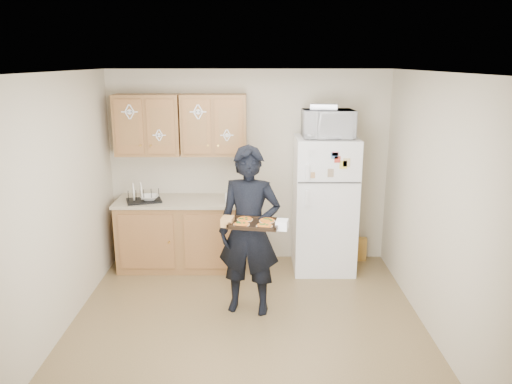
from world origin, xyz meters
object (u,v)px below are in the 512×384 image
at_px(person, 249,231).
at_px(dish_rack, 144,195).
at_px(refrigerator, 324,205).
at_px(microwave, 328,124).
at_px(baking_tray, 254,224).

height_order(person, dish_rack, person).
distance_m(refrigerator, microwave, 1.02).
relative_size(baking_tray, dish_rack, 1.15).
height_order(refrigerator, microwave, microwave).
relative_size(person, dish_rack, 4.31).
bearing_deg(baking_tray, refrigerator, 69.00).
height_order(microwave, dish_rack, microwave).
bearing_deg(refrigerator, baking_tray, -121.54).
xyz_separation_m(refrigerator, person, (-0.93, -1.12, 0.04)).
xyz_separation_m(person, microwave, (0.93, 1.07, 0.98)).
xyz_separation_m(person, baking_tray, (0.05, -0.29, 0.18)).
bearing_deg(dish_rack, microwave, -0.59).
distance_m(refrigerator, baking_tray, 1.68).
bearing_deg(dish_rack, baking_tray, -45.18).
relative_size(microwave, dish_rack, 1.46).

